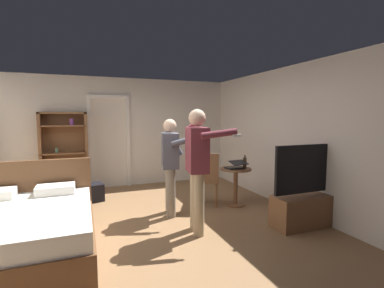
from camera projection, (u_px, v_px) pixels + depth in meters
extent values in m
plane|color=olive|center=(145.00, 227.00, 4.21)|extent=(5.84, 5.84, 0.00)
cube|color=silver|center=(121.00, 133.00, 6.60)|extent=(5.44, 0.12, 2.54)
cube|color=silver|center=(290.00, 138.00, 5.03)|extent=(0.12, 5.55, 2.54)
cube|color=white|center=(90.00, 144.00, 6.30)|extent=(0.08, 0.08, 2.05)
cube|color=white|center=(128.00, 143.00, 6.61)|extent=(0.08, 0.08, 2.05)
cube|color=white|center=(108.00, 97.00, 6.35)|extent=(0.93, 0.08, 0.08)
cube|color=brown|center=(17.00, 244.00, 3.24)|extent=(1.69, 1.92, 0.35)
cube|color=silver|center=(15.00, 221.00, 3.21)|extent=(1.63, 1.86, 0.22)
cube|color=brown|center=(29.00, 195.00, 4.06)|extent=(1.69, 0.08, 1.02)
cube|color=white|center=(56.00, 189.00, 3.94)|extent=(0.50, 0.34, 0.12)
cube|color=brown|center=(41.00, 154.00, 5.80)|extent=(0.06, 0.32, 1.74)
cube|color=brown|center=(87.00, 152.00, 6.12)|extent=(0.06, 0.32, 1.74)
cube|color=brown|center=(63.00, 113.00, 5.88)|extent=(0.95, 0.32, 0.04)
cube|color=brown|center=(65.00, 152.00, 6.10)|extent=(0.95, 0.02, 1.74)
cube|color=brown|center=(66.00, 180.00, 6.02)|extent=(0.89, 0.32, 0.03)
cube|color=brown|center=(65.00, 153.00, 5.96)|extent=(0.89, 0.32, 0.03)
cylinder|color=#68A684|center=(57.00, 150.00, 5.90)|extent=(0.06, 0.06, 0.09)
cube|color=brown|center=(63.00, 126.00, 5.90)|extent=(0.89, 0.32, 0.03)
cylinder|color=#9F51BF|center=(72.00, 122.00, 5.95)|extent=(0.08, 0.08, 0.13)
cube|color=brown|center=(307.00, 210.00, 4.23)|extent=(1.11, 0.40, 0.48)
cube|color=black|center=(310.00, 168.00, 4.14)|extent=(1.23, 0.05, 0.71)
cube|color=#4437B5|center=(308.00, 168.00, 4.17)|extent=(1.17, 0.01, 0.65)
cylinder|color=brown|center=(235.00, 188.00, 5.18)|extent=(0.08, 0.08, 0.67)
cylinder|color=brown|center=(235.00, 204.00, 5.22)|extent=(0.34, 0.34, 0.03)
cylinder|color=brown|center=(236.00, 169.00, 5.15)|extent=(0.57, 0.57, 0.03)
cube|color=black|center=(234.00, 168.00, 5.13)|extent=(0.35, 0.26, 0.02)
cube|color=black|center=(239.00, 163.00, 5.02)|extent=(0.34, 0.24, 0.07)
cube|color=navy|center=(238.00, 163.00, 5.02)|extent=(0.31, 0.20, 0.05)
cylinder|color=#3C2815|center=(245.00, 163.00, 5.11)|extent=(0.06, 0.06, 0.20)
cylinder|color=#3C2815|center=(245.00, 157.00, 5.10)|extent=(0.03, 0.03, 0.05)
cylinder|color=brown|center=(216.00, 191.00, 5.37)|extent=(0.04, 0.04, 0.45)
cylinder|color=brown|center=(198.00, 190.00, 5.39)|extent=(0.04, 0.04, 0.45)
cylinder|color=brown|center=(216.00, 196.00, 5.03)|extent=(0.04, 0.04, 0.45)
cylinder|color=brown|center=(197.00, 195.00, 5.06)|extent=(0.04, 0.04, 0.45)
cube|color=brown|center=(207.00, 180.00, 5.19)|extent=(0.56, 0.56, 0.04)
cube|color=brown|center=(207.00, 168.00, 4.99)|extent=(0.40, 0.21, 0.50)
cylinder|color=tan|center=(195.00, 200.00, 4.09)|extent=(0.15, 0.15, 0.88)
cylinder|color=tan|center=(199.00, 205.00, 3.85)|extent=(0.15, 0.15, 0.88)
cube|color=brown|center=(197.00, 150.00, 3.90)|extent=(0.33, 0.46, 0.62)
sphere|color=#D8AD8C|center=(197.00, 118.00, 3.85)|extent=(0.24, 0.24, 0.24)
cylinder|color=brown|center=(199.00, 140.00, 4.13)|extent=(0.35, 0.15, 0.50)
cylinder|color=brown|center=(219.00, 134.00, 3.69)|extent=(0.50, 0.17, 0.14)
cube|color=white|center=(237.00, 136.00, 3.72)|extent=(0.12, 0.06, 0.04)
cylinder|color=gray|center=(170.00, 189.00, 4.82)|extent=(0.15, 0.15, 0.81)
cylinder|color=gray|center=(171.00, 193.00, 4.57)|extent=(0.15, 0.15, 0.81)
cube|color=#4C4C56|center=(170.00, 150.00, 4.62)|extent=(0.35, 0.50, 0.57)
sphere|color=#D8AD8C|center=(170.00, 126.00, 4.58)|extent=(0.22, 0.22, 0.22)
cylinder|color=#4C4C56|center=(174.00, 143.00, 4.87)|extent=(0.33, 0.16, 0.46)
cylinder|color=#4C4C56|center=(186.00, 141.00, 4.39)|extent=(0.47, 0.19, 0.20)
cube|color=white|center=(200.00, 144.00, 4.41)|extent=(0.12, 0.06, 0.04)
cube|color=black|center=(86.00, 193.00, 5.41)|extent=(0.68, 0.45, 0.34)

